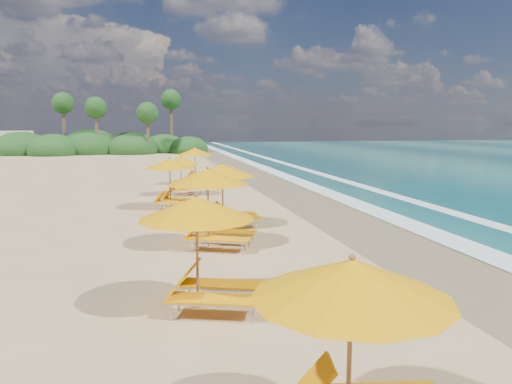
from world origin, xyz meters
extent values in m
plane|color=tan|center=(0.00, 0.00, 0.00)|extent=(160.00, 160.00, 0.00)
cube|color=#8A7852|center=(4.00, 0.00, 0.01)|extent=(4.00, 160.00, 0.01)
cube|color=white|center=(5.50, 0.00, 0.03)|extent=(1.20, 160.00, 0.01)
cube|color=white|center=(8.50, 0.00, 0.02)|extent=(0.80, 160.00, 0.01)
cylinder|color=olive|center=(-1.66, -12.56, 1.10)|extent=(0.06, 0.06, 2.21)
cone|color=#EE9D05|center=(-1.66, -12.56, 2.02)|extent=(2.61, 2.61, 0.44)
sphere|color=olive|center=(-1.66, -12.56, 2.27)|extent=(0.08, 0.08, 0.08)
cylinder|color=olive|center=(-2.92, -7.90, 1.13)|extent=(0.06, 0.06, 2.25)
cone|color=#EE9D05|center=(-2.92, -7.90, 2.06)|extent=(2.93, 2.93, 0.45)
sphere|color=olive|center=(-2.92, -7.90, 2.31)|extent=(0.08, 0.08, 0.08)
cylinder|color=olive|center=(-2.13, -3.02, 1.17)|extent=(0.06, 0.06, 2.34)
cone|color=#EE9D05|center=(-2.13, -3.02, 2.15)|extent=(3.17, 3.17, 0.47)
sphere|color=olive|center=(-2.13, -3.02, 2.41)|extent=(0.08, 0.08, 0.08)
cylinder|color=olive|center=(-1.28, -0.24, 1.12)|extent=(0.06, 0.06, 2.25)
cone|color=#EE9D05|center=(-1.28, -0.24, 2.06)|extent=(2.33, 2.33, 0.45)
sphere|color=olive|center=(-1.28, -0.24, 2.31)|extent=(0.08, 0.08, 0.08)
cylinder|color=olive|center=(-2.97, 4.06, 1.09)|extent=(0.05, 0.05, 2.17)
cone|color=#EE9D05|center=(-2.97, 4.06, 1.99)|extent=(2.98, 2.98, 0.44)
sphere|color=olive|center=(-2.97, 4.06, 2.23)|extent=(0.08, 0.08, 0.08)
cylinder|color=olive|center=(-2.26, 7.97, 0.99)|extent=(0.05, 0.05, 1.98)
cone|color=#EE9D05|center=(-2.26, 7.97, 1.81)|extent=(2.64, 2.64, 0.40)
sphere|color=olive|center=(-2.26, 7.97, 2.04)|extent=(0.07, 0.07, 0.07)
cylinder|color=olive|center=(-1.11, 12.44, 1.10)|extent=(0.06, 0.06, 2.20)
cone|color=#EE9D05|center=(-1.11, 12.44, 2.02)|extent=(2.43, 2.43, 0.44)
sphere|color=olive|center=(-1.11, 12.44, 2.26)|extent=(0.08, 0.08, 0.08)
ellipsoid|color=#163D14|center=(-6.00, 45.00, 0.62)|extent=(6.40, 6.40, 4.16)
ellipsoid|color=#163D14|center=(-11.00, 46.00, 0.70)|extent=(7.20, 7.20, 4.68)
ellipsoid|color=#163D14|center=(-15.00, 44.00, 0.58)|extent=(6.00, 6.00, 3.90)
ellipsoid|color=#163D14|center=(-2.00, 47.00, 0.55)|extent=(5.60, 5.60, 3.64)
ellipsoid|color=#163D14|center=(-19.00, 46.00, 0.64)|extent=(6.60, 6.60, 4.29)
ellipsoid|color=#163D14|center=(1.00, 45.00, 0.49)|extent=(5.00, 5.00, 3.25)
cylinder|color=brown|center=(-4.00, 43.00, 2.50)|extent=(0.36, 0.36, 5.00)
sphere|color=#163D14|center=(-4.00, 43.00, 5.00)|extent=(2.60, 2.60, 2.60)
cylinder|color=brown|center=(-10.00, 44.00, 2.80)|extent=(0.36, 0.36, 5.60)
sphere|color=#163D14|center=(-10.00, 44.00, 5.60)|extent=(2.60, 2.60, 2.60)
cylinder|color=brown|center=(-14.00, 46.00, 3.10)|extent=(0.36, 0.36, 6.20)
sphere|color=#163D14|center=(-14.00, 46.00, 6.20)|extent=(2.60, 2.60, 2.60)
cylinder|color=brown|center=(-1.00, 47.00, 3.40)|extent=(0.36, 0.36, 6.80)
sphere|color=#163D14|center=(-1.00, 47.00, 6.80)|extent=(2.60, 2.60, 2.60)
camera|label=1|loc=(-3.77, -17.35, 3.70)|focal=34.05mm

